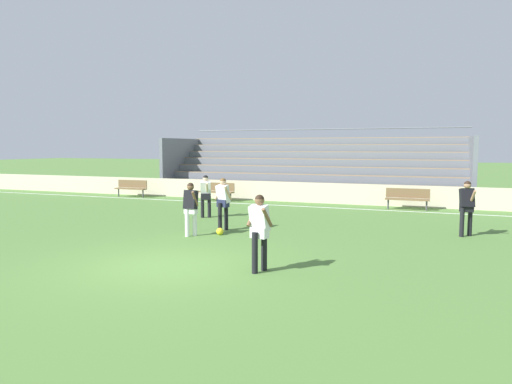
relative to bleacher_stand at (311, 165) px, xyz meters
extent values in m
plane|color=#517A38|center=(0.86, -16.22, -1.66)|extent=(160.00, 160.00, 0.00)
cube|color=white|center=(0.86, -4.90, -1.66)|extent=(44.00, 0.12, 0.01)
cube|color=beige|center=(0.86, -3.33, -1.18)|extent=(48.00, 0.16, 0.96)
cube|color=#897051|center=(0.00, -2.18, -1.26)|extent=(16.38, 0.36, 0.08)
cube|color=slate|center=(0.00, -2.38, -1.46)|extent=(16.38, 0.04, 0.40)
cube|color=#897051|center=(0.00, -1.55, -0.87)|extent=(16.38, 0.36, 0.08)
cube|color=slate|center=(0.00, -1.75, -1.06)|extent=(16.38, 0.04, 0.40)
cube|color=#897051|center=(0.00, -0.92, -0.47)|extent=(16.38, 0.36, 0.08)
cube|color=slate|center=(0.00, -1.12, -0.67)|extent=(16.38, 0.04, 0.40)
cube|color=#897051|center=(0.00, -0.29, -0.07)|extent=(16.38, 0.36, 0.08)
cube|color=slate|center=(0.00, -0.49, -0.27)|extent=(16.38, 0.04, 0.40)
cube|color=#897051|center=(0.00, 0.34, 0.32)|extent=(16.38, 0.36, 0.08)
cube|color=slate|center=(0.00, 0.14, 0.13)|extent=(16.38, 0.04, 0.40)
cube|color=#897051|center=(0.00, 0.97, 0.72)|extent=(16.38, 0.36, 0.08)
cube|color=slate|center=(0.00, 0.77, 0.52)|extent=(16.38, 0.04, 0.40)
cube|color=#897051|center=(0.00, 1.60, 1.12)|extent=(16.38, 0.36, 0.08)
cube|color=slate|center=(0.00, 1.40, 0.92)|extent=(16.38, 0.04, 0.40)
cube|color=#897051|center=(0.00, 2.23, 1.51)|extent=(16.38, 0.36, 0.08)
cube|color=slate|center=(0.00, 2.03, 1.32)|extent=(16.38, 0.04, 0.40)
cube|color=slate|center=(-8.09, 0.02, -0.07)|extent=(0.20, 4.77, 3.17)
cube|color=slate|center=(8.09, 0.02, -0.07)|extent=(0.20, 4.77, 3.17)
cylinder|color=slate|center=(0.00, 2.48, 2.06)|extent=(16.38, 0.06, 0.06)
cube|color=brown|center=(-8.69, -4.41, -1.21)|extent=(1.80, 0.40, 0.06)
cube|color=brown|center=(-8.69, -4.23, -0.96)|extent=(1.80, 0.05, 0.40)
cylinder|color=#47474C|center=(-9.47, -4.41, -1.43)|extent=(0.07, 0.07, 0.45)
cylinder|color=#47474C|center=(-7.91, -4.41, -1.43)|extent=(0.07, 0.07, 0.45)
cube|color=brown|center=(5.39, -4.41, -1.21)|extent=(1.80, 0.40, 0.06)
cube|color=brown|center=(5.39, -4.23, -0.96)|extent=(1.80, 0.05, 0.40)
cylinder|color=#47474C|center=(4.61, -4.41, -1.43)|extent=(0.07, 0.07, 0.45)
cylinder|color=#47474C|center=(6.17, -4.41, -1.43)|extent=(0.07, 0.07, 0.45)
cube|color=brown|center=(-3.62, -4.41, -1.21)|extent=(1.80, 0.40, 0.06)
cube|color=brown|center=(-3.62, -4.23, -0.96)|extent=(1.80, 0.05, 0.40)
cylinder|color=#47474C|center=(-4.40, -4.41, -1.43)|extent=(0.07, 0.07, 0.45)
cylinder|color=#47474C|center=(-2.84, -4.41, -1.43)|extent=(0.07, 0.07, 0.45)
cylinder|color=white|center=(-0.36, -13.02, -1.25)|extent=(0.13, 0.13, 0.82)
cylinder|color=white|center=(-0.21, -12.82, -1.25)|extent=(0.13, 0.13, 0.82)
cube|color=white|center=(-0.29, -12.92, -0.86)|extent=(0.36, 0.22, 0.24)
cube|color=black|center=(-0.29, -12.92, -0.56)|extent=(0.38, 0.30, 0.59)
cylinder|color=brown|center=(-0.47, -12.85, -0.52)|extent=(0.08, 0.34, 0.48)
cylinder|color=brown|center=(-0.11, -12.99, -0.52)|extent=(0.08, 0.34, 0.48)
sphere|color=brown|center=(-0.29, -12.92, -0.17)|extent=(0.21, 0.21, 0.21)
sphere|color=black|center=(-0.29, -12.92, -0.15)|extent=(0.20, 0.20, 0.20)
cylinder|color=black|center=(0.24, -11.56, -1.21)|extent=(0.13, 0.13, 0.90)
cylinder|color=black|center=(0.16, -11.84, -1.21)|extent=(0.13, 0.13, 0.90)
cube|color=#232847|center=(0.20, -11.70, -0.78)|extent=(0.40, 0.30, 0.24)
cube|color=white|center=(0.20, -11.70, -0.48)|extent=(0.44, 0.40, 0.59)
cylinder|color=#D6A884|center=(0.40, -11.75, -0.44)|extent=(0.16, 0.37, 0.47)
cylinder|color=#D6A884|center=(0.00, -11.66, -0.44)|extent=(0.16, 0.37, 0.47)
sphere|color=#D6A884|center=(0.20, -11.70, -0.09)|extent=(0.21, 0.21, 0.21)
sphere|color=brown|center=(0.20, -11.70, -0.07)|extent=(0.20, 0.20, 0.20)
cylinder|color=black|center=(-1.48, -9.37, -1.25)|extent=(0.13, 0.13, 0.82)
cylinder|color=black|center=(-1.71, -9.49, -1.25)|extent=(0.13, 0.13, 0.82)
cube|color=black|center=(-1.59, -9.43, -0.86)|extent=(0.42, 0.36, 0.24)
cube|color=white|center=(-1.59, -9.43, -0.56)|extent=(0.49, 0.48, 0.60)
cylinder|color=beige|center=(-1.46, -9.57, -0.52)|extent=(0.25, 0.41, 0.42)
cylinder|color=beige|center=(-1.72, -9.28, -0.52)|extent=(0.25, 0.41, 0.42)
sphere|color=beige|center=(-1.59, -9.43, -0.17)|extent=(0.21, 0.21, 0.21)
sphere|color=black|center=(-1.59, -9.43, -0.15)|extent=(0.20, 0.20, 0.20)
cylinder|color=black|center=(3.12, -15.81, -1.22)|extent=(0.13, 0.13, 0.88)
cylinder|color=black|center=(3.01, -16.10, -1.22)|extent=(0.13, 0.13, 0.88)
cube|color=white|center=(3.07, -15.95, -0.80)|extent=(0.39, 0.28, 0.24)
cube|color=white|center=(3.07, -15.95, -0.50)|extent=(0.43, 0.40, 0.60)
cylinder|color=brown|center=(3.26, -16.01, -0.46)|extent=(0.14, 0.40, 0.44)
cylinder|color=brown|center=(2.87, -15.89, -0.46)|extent=(0.14, 0.40, 0.44)
sphere|color=brown|center=(3.07, -15.95, -0.12)|extent=(0.21, 0.21, 0.21)
sphere|color=black|center=(3.07, -15.95, -0.09)|extent=(0.20, 0.20, 0.20)
cylinder|color=black|center=(7.28, -10.08, -1.22)|extent=(0.13, 0.13, 0.88)
cylinder|color=black|center=(7.51, -9.84, -1.22)|extent=(0.13, 0.13, 0.88)
cube|color=black|center=(7.40, -9.96, -0.80)|extent=(0.41, 0.32, 0.24)
cube|color=black|center=(7.40, -9.96, -0.50)|extent=(0.46, 0.44, 0.60)
cylinder|color=#A87A5B|center=(7.25, -9.81, -0.46)|extent=(0.19, 0.39, 0.45)
cylinder|color=#A87A5B|center=(7.54, -10.11, -0.46)|extent=(0.19, 0.39, 0.45)
sphere|color=#A87A5B|center=(7.40, -9.96, -0.12)|extent=(0.21, 0.21, 0.21)
sphere|color=black|center=(7.40, -9.96, -0.10)|extent=(0.20, 0.20, 0.20)
sphere|color=yellow|center=(0.44, -12.44, -1.55)|extent=(0.22, 0.22, 0.22)
camera|label=1|loc=(6.57, -25.15, 1.01)|focal=32.89mm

